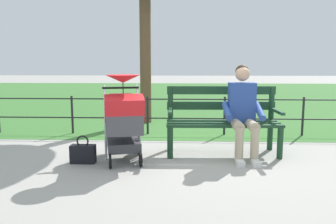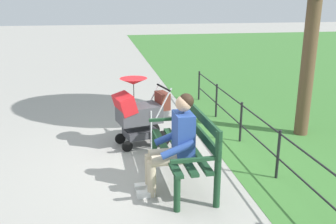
{
  "view_description": "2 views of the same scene",
  "coord_description": "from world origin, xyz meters",
  "views": [
    {
      "loc": [
        0.06,
        4.7,
        1.3
      ],
      "look_at": [
        0.27,
        -0.02,
        0.61
      ],
      "focal_mm": 35.86,
      "sensor_mm": 36.0,
      "label": 1
    },
    {
      "loc": [
        -5.03,
        0.96,
        2.38
      ],
      "look_at": [
        0.14,
        0.03,
        0.77
      ],
      "focal_mm": 40.17,
      "sensor_mm": 36.0,
      "label": 2
    }
  ],
  "objects": [
    {
      "name": "person_on_bench",
      "position": [
        -0.77,
        0.11,
        0.68
      ],
      "size": [
        0.54,
        0.74,
        1.28
      ],
      "color": "tan",
      "rests_on": "ground"
    },
    {
      "name": "stroller",
      "position": [
        0.84,
        0.39,
        0.59
      ],
      "size": [
        0.69,
        0.97,
        1.15
      ],
      "color": "black",
      "rests_on": "ground"
    },
    {
      "name": "grass_lawn",
      "position": [
        0.0,
        -8.8,
        0.0
      ],
      "size": [
        40.0,
        16.0,
        0.01
      ],
      "primitive_type": "cube",
      "color": "#3D7533",
      "rests_on": "ground"
    },
    {
      "name": "ground_plane",
      "position": [
        0.0,
        0.0,
        0.0
      ],
      "size": [
        60.0,
        60.0,
        0.0
      ],
      "primitive_type": "plane",
      "color": "#9E9B93"
    },
    {
      "name": "handbag",
      "position": [
        1.36,
        0.49,
        0.13
      ],
      "size": [
        0.32,
        0.14,
        0.37
      ],
      "color": "black",
      "rests_on": "ground"
    },
    {
      "name": "park_fence",
      "position": [
        0.0,
        -1.33,
        0.42
      ],
      "size": [
        7.03,
        0.04,
        0.7
      ],
      "color": "black",
      "rests_on": "ground"
    },
    {
      "name": "park_bench",
      "position": [
        -0.51,
        -0.12,
        0.53
      ],
      "size": [
        1.61,
        0.64,
        0.96
      ],
      "color": "#193D23",
      "rests_on": "ground"
    }
  ]
}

